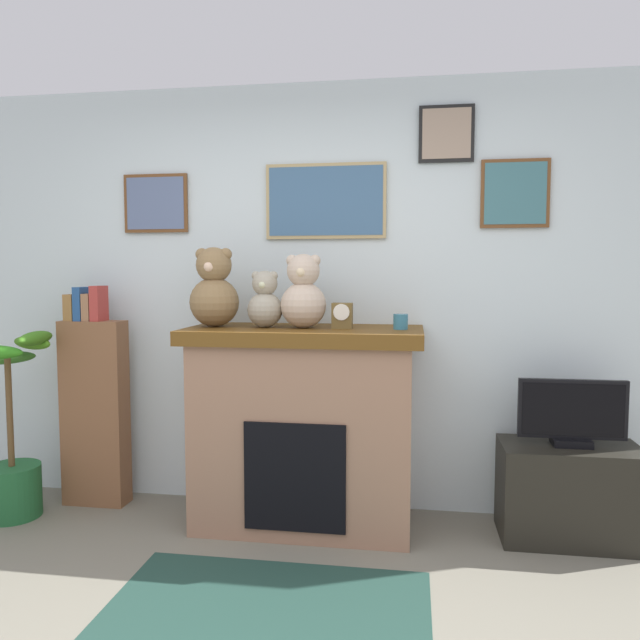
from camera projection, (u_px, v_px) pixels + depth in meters
name	position (u px, v px, depth m)	size (l,w,h in m)	color
back_wall	(312.00, 297.00, 3.78)	(5.20, 0.15, 2.60)	silver
fireplace	(305.00, 425.00, 3.48)	(1.34, 0.66, 1.14)	#976D55
bookshelf	(95.00, 405.00, 3.78)	(0.39, 0.16, 1.38)	brown
potted_plant	(11.00, 446.00, 3.59)	(0.56, 0.59, 1.14)	#1E592D
tv_stand	(569.00, 493.00, 3.29)	(0.73, 0.40, 0.52)	black
television	(572.00, 414.00, 3.25)	(0.56, 0.14, 0.36)	black
area_rug	(264.00, 615.00, 2.57)	(1.41, 0.96, 0.01)	#1E3B33
candle_jar	(401.00, 322.00, 3.33)	(0.08, 0.08, 0.09)	teal
mantel_clock	(342.00, 316.00, 3.38)	(0.11, 0.09, 0.14)	brown
teddy_bear_grey	(214.00, 291.00, 3.48)	(0.28, 0.28, 0.46)	olive
teddy_bear_tan	(265.00, 302.00, 3.44)	(0.20, 0.20, 0.32)	#A29A87
teddy_bear_cream	(303.00, 295.00, 3.41)	(0.26, 0.26, 0.42)	#C5AF98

